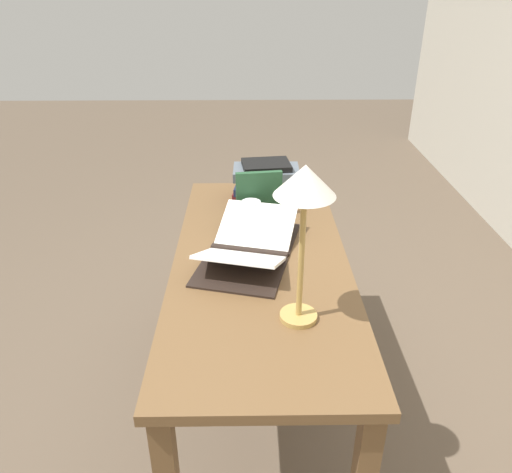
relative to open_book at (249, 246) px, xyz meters
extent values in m
plane|color=brown|center=(0.04, 0.04, -0.81)|extent=(12.00, 12.00, 0.00)
cube|color=brown|center=(0.04, 0.04, -0.05)|extent=(1.49, 0.65, 0.03)
cube|color=brown|center=(-0.66, -0.23, -0.44)|extent=(0.06, 0.06, 0.74)
cube|color=brown|center=(-0.66, 0.32, -0.44)|extent=(0.06, 0.06, 0.74)
cube|color=black|center=(0.00, 0.00, -0.02)|extent=(0.10, 0.29, 0.02)
cube|color=black|center=(-0.14, 0.03, -0.03)|extent=(0.33, 0.36, 0.01)
cube|color=black|center=(0.14, -0.03, -0.03)|extent=(0.33, 0.36, 0.01)
cube|color=white|center=(-0.12, 0.03, 0.02)|extent=(0.30, 0.34, 0.11)
cube|color=white|center=(0.12, -0.03, 0.02)|extent=(0.30, 0.34, 0.11)
cube|color=maroon|center=(-0.50, 0.08, -0.01)|extent=(0.22, 0.31, 0.05)
cube|color=#1E284C|center=(-0.50, 0.08, 0.03)|extent=(0.21, 0.30, 0.03)
cube|color=brown|center=(-0.50, 0.08, 0.07)|extent=(0.23, 0.25, 0.04)
cube|color=slate|center=(-0.50, 0.08, 0.11)|extent=(0.17, 0.30, 0.04)
cube|color=black|center=(-0.50, 0.08, 0.14)|extent=(0.18, 0.23, 0.03)
cube|color=#234C2D|center=(-0.33, 0.05, 0.07)|extent=(0.05, 0.20, 0.20)
cylinder|color=tan|center=(0.40, 0.15, -0.02)|extent=(0.12, 0.12, 0.02)
cylinder|color=tan|center=(0.40, 0.15, 0.18)|extent=(0.02, 0.02, 0.39)
cone|color=silver|center=(0.40, 0.15, 0.42)|extent=(0.17, 0.17, 0.09)
cylinder|color=white|center=(-0.25, 0.01, 0.02)|extent=(0.08, 0.08, 0.10)
torus|color=white|center=(-0.30, 0.00, 0.02)|extent=(0.06, 0.02, 0.05)
camera|label=1|loc=(1.63, 0.00, 0.91)|focal=35.00mm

